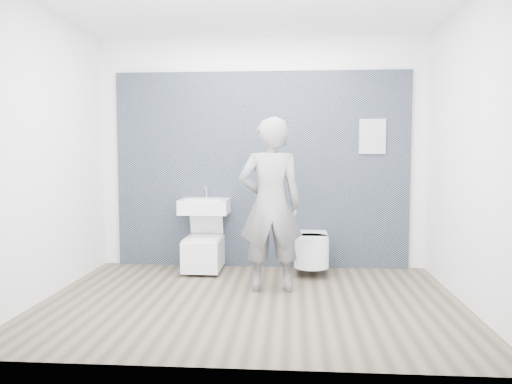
# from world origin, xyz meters

# --- Properties ---
(ground) EXTENTS (4.00, 4.00, 0.00)m
(ground) POSITION_xyz_m (0.00, 0.00, 0.00)
(ground) COLOR brown
(ground) RESTS_ON ground
(room_shell) EXTENTS (4.00, 4.00, 4.00)m
(room_shell) POSITION_xyz_m (0.00, 0.00, 1.74)
(room_shell) COLOR white
(room_shell) RESTS_ON ground
(tile_wall) EXTENTS (3.60, 0.06, 2.40)m
(tile_wall) POSITION_xyz_m (0.00, 1.47, 0.00)
(tile_wall) COLOR black
(tile_wall) RESTS_ON ground
(washbasin) EXTENTS (0.58, 0.43, 0.43)m
(washbasin) POSITION_xyz_m (-0.67, 1.22, 0.78)
(washbasin) COLOR white
(washbasin) RESTS_ON ground
(toilet_square) EXTENTS (0.43, 0.62, 0.81)m
(toilet_square) POSITION_xyz_m (-0.67, 1.14, 0.24)
(toilet_square) COLOR white
(toilet_square) RESTS_ON ground
(toilet_rounded) EXTENTS (0.40, 0.67, 0.36)m
(toilet_rounded) POSITION_xyz_m (0.61, 1.10, 0.29)
(toilet_rounded) COLOR white
(toilet_rounded) RESTS_ON ground
(info_placard) EXTENTS (0.31, 0.03, 0.42)m
(info_placard) POSITION_xyz_m (1.34, 1.43, 0.00)
(info_placard) COLOR white
(info_placard) RESTS_ON ground
(visitor) EXTENTS (0.69, 0.49, 1.77)m
(visitor) POSITION_xyz_m (0.17, 0.38, 0.89)
(visitor) COLOR slate
(visitor) RESTS_ON ground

